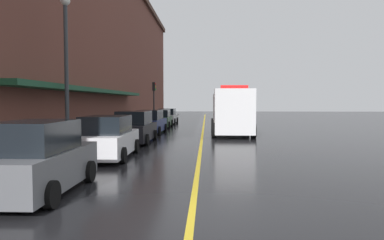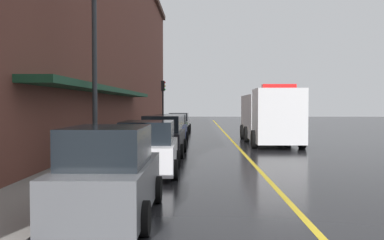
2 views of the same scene
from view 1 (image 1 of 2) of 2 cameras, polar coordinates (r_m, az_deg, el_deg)
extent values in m
plane|color=black|center=(32.43, 1.82, -1.30)|extent=(112.00, 112.00, 0.00)
cube|color=gray|center=(33.07, -8.99, -1.13)|extent=(2.40, 70.00, 0.15)
cube|color=gold|center=(32.43, 1.82, -1.30)|extent=(0.16, 70.00, 0.01)
cube|color=brown|center=(33.91, -18.50, 11.62)|extent=(8.27, 64.00, 15.21)
cube|color=#19472D|center=(24.42, -14.73, 4.49)|extent=(1.20, 22.40, 0.24)
cube|color=#595B60|center=(10.22, -23.12, -7.14)|extent=(1.74, 4.32, 0.95)
cube|color=black|center=(9.91, -23.75, -2.40)|extent=(1.56, 2.38, 0.78)
cylinder|color=black|center=(11.83, -24.16, -7.44)|extent=(0.22, 0.64, 0.64)
cylinder|color=black|center=(11.18, -16.08, -7.89)|extent=(0.22, 0.64, 0.64)
cylinder|color=black|center=(8.74, -21.61, -11.03)|extent=(0.22, 0.64, 0.64)
cube|color=silver|center=(15.75, -13.28, -3.61)|extent=(1.97, 4.67, 0.90)
cube|color=black|center=(15.46, -13.53, -0.71)|extent=(1.74, 2.58, 0.73)
cylinder|color=black|center=(17.41, -15.12, -4.02)|extent=(0.23, 0.64, 0.64)
cylinder|color=black|center=(16.98, -8.95, -4.13)|extent=(0.23, 0.64, 0.64)
cylinder|color=black|center=(14.70, -18.27, -5.34)|extent=(0.23, 0.64, 0.64)
cylinder|color=black|center=(14.19, -10.99, -5.54)|extent=(0.23, 0.64, 0.64)
cube|color=black|center=(21.16, -9.06, -1.87)|extent=(1.93, 4.55, 0.93)
cube|color=black|center=(20.89, -9.22, 0.38)|extent=(1.71, 2.51, 0.76)
cylinder|color=black|center=(22.76, -10.58, -2.35)|extent=(0.23, 0.64, 0.64)
cylinder|color=black|center=(22.38, -5.94, -2.41)|extent=(0.23, 0.64, 0.64)
cylinder|color=black|center=(20.07, -12.53, -3.08)|extent=(0.23, 0.64, 0.64)
cylinder|color=black|center=(19.64, -7.29, -3.16)|extent=(0.23, 0.64, 0.64)
cube|color=navy|center=(27.16, -6.62, -0.84)|extent=(1.92, 4.87, 0.89)
cube|color=black|center=(26.89, -6.73, 0.84)|extent=(1.67, 2.70, 0.72)
cylinder|color=black|center=(28.82, -7.76, -1.22)|extent=(0.24, 0.65, 0.64)
cylinder|color=black|center=(28.49, -4.30, -1.25)|extent=(0.24, 0.65, 0.64)
cylinder|color=black|center=(25.92, -9.17, -1.70)|extent=(0.24, 0.65, 0.64)
cylinder|color=black|center=(25.56, -5.33, -1.74)|extent=(0.24, 0.65, 0.64)
cube|color=#2D5133|center=(33.43, -4.96, -0.18)|extent=(1.76, 4.78, 0.82)
cube|color=black|center=(33.16, -5.01, 1.08)|extent=(1.56, 2.63, 0.67)
cylinder|color=black|center=(35.01, -6.08, -0.48)|extent=(0.23, 0.64, 0.64)
cylinder|color=black|center=(34.82, -3.26, -0.49)|extent=(0.23, 0.64, 0.64)
cylinder|color=black|center=(32.10, -6.79, -0.79)|extent=(0.23, 0.64, 0.64)
cylinder|color=black|center=(31.89, -3.72, -0.80)|extent=(0.23, 0.64, 0.64)
cube|color=silver|center=(38.87, -3.91, 0.26)|extent=(1.83, 4.44, 0.82)
cube|color=black|center=(38.62, -3.96, 1.34)|extent=(1.62, 2.45, 0.67)
cylinder|color=black|center=(40.36, -4.92, -0.02)|extent=(0.23, 0.64, 0.64)
cylinder|color=black|center=(40.14, -2.41, -0.03)|extent=(0.23, 0.64, 0.64)
cylinder|color=black|center=(37.65, -5.52, -0.24)|extent=(0.23, 0.64, 0.64)
cylinder|color=black|center=(37.42, -2.82, -0.25)|extent=(0.23, 0.64, 0.64)
cube|color=silver|center=(23.52, 6.72, 1.37)|extent=(2.55, 2.61, 2.93)
cube|color=silver|center=(28.34, 6.03, 1.40)|extent=(2.57, 6.33, 2.69)
cube|color=red|center=(23.53, 6.75, 5.22)|extent=(1.78, 0.61, 0.24)
cylinder|color=black|center=(23.81, 9.78, -1.68)|extent=(0.30, 1.00, 1.00)
cylinder|color=black|center=(23.62, 3.58, -1.68)|extent=(0.30, 1.00, 1.00)
cylinder|color=black|center=(27.72, 8.77, -1.02)|extent=(0.30, 1.00, 1.00)
cylinder|color=black|center=(27.56, 3.44, -1.02)|extent=(0.30, 1.00, 1.00)
cylinder|color=black|center=(30.25, 8.25, -0.69)|extent=(0.30, 1.00, 1.00)
cylinder|color=black|center=(30.11, 3.37, -0.68)|extent=(0.30, 1.00, 1.00)
cylinder|color=#4C4C51|center=(38.89, -6.00, 0.38)|extent=(0.07, 0.07, 1.05)
cube|color=black|center=(38.86, -6.00, 1.36)|extent=(0.14, 0.18, 0.28)
cylinder|color=#4C4C51|center=(33.32, -7.41, -0.05)|extent=(0.07, 0.07, 1.05)
cube|color=black|center=(33.29, -7.42, 1.09)|extent=(0.14, 0.18, 0.28)
cylinder|color=#4C4C51|center=(34.90, -6.96, 0.09)|extent=(0.07, 0.07, 1.05)
cube|color=black|center=(34.88, -6.97, 1.18)|extent=(0.14, 0.18, 0.28)
cylinder|color=#33383D|center=(16.97, -19.41, 6.15)|extent=(0.18, 0.18, 6.50)
sphere|color=white|center=(17.52, -19.61, 17.55)|extent=(0.44, 0.44, 0.44)
cylinder|color=#232326|center=(38.06, -6.11, 2.10)|extent=(0.14, 0.14, 3.40)
cube|color=black|center=(38.09, -6.13, 5.33)|extent=(0.28, 0.36, 0.90)
sphere|color=red|center=(38.08, -5.89, 5.79)|extent=(0.16, 0.16, 0.16)
sphere|color=gold|center=(38.06, -5.89, 5.34)|extent=(0.16, 0.16, 0.16)
sphere|color=green|center=(38.05, -5.89, 4.88)|extent=(0.16, 0.16, 0.16)
camera|label=2|loc=(2.49, -86.78, -1.00)|focal=40.75mm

